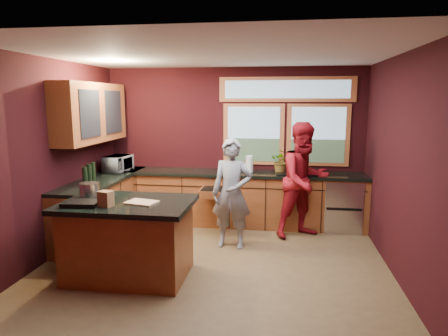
% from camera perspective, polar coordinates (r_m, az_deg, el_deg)
% --- Properties ---
extents(floor, '(4.50, 4.50, 0.00)m').
position_cam_1_polar(floor, '(5.48, -1.26, -13.34)').
color(floor, brown).
rests_on(floor, ground).
extents(room_shell, '(4.52, 4.02, 2.71)m').
position_cam_1_polar(room_shell, '(5.50, -6.95, 6.02)').
color(room_shell, black).
rests_on(room_shell, ground).
extents(back_counter, '(4.50, 0.64, 0.93)m').
position_cam_1_polar(back_counter, '(6.91, 2.71, -4.37)').
color(back_counter, brown).
rests_on(back_counter, floor).
extents(left_counter, '(0.64, 2.30, 0.93)m').
position_cam_1_polar(left_counter, '(6.67, -16.83, -5.28)').
color(left_counter, brown).
rests_on(left_counter, floor).
extents(island, '(1.55, 1.05, 0.95)m').
position_cam_1_polar(island, '(5.07, -13.46, -9.79)').
color(island, brown).
rests_on(island, floor).
extents(person_grey, '(0.62, 0.44, 1.61)m').
position_cam_1_polar(person_grey, '(5.80, 1.12, -3.67)').
color(person_grey, slate).
rests_on(person_grey, floor).
extents(person_red, '(1.11, 1.05, 1.81)m').
position_cam_1_polar(person_red, '(6.35, 11.38, -1.73)').
color(person_red, maroon).
rests_on(person_red, floor).
extents(microwave, '(0.40, 0.54, 0.28)m').
position_cam_1_polar(microwave, '(7.04, -14.91, 0.60)').
color(microwave, '#999999').
rests_on(microwave, left_counter).
extents(potted_plant, '(0.35, 0.31, 0.39)m').
position_cam_1_polar(potted_plant, '(6.80, 8.20, 1.00)').
color(potted_plant, '#999999').
rests_on(potted_plant, back_counter).
extents(paper_towel, '(0.12, 0.12, 0.28)m').
position_cam_1_polar(paper_towel, '(6.78, 3.65, 0.57)').
color(paper_towel, silver).
rests_on(paper_towel, back_counter).
extents(cutting_board, '(0.40, 0.32, 0.02)m').
position_cam_1_polar(cutting_board, '(4.81, -11.69, -4.83)').
color(cutting_board, tan).
rests_on(cutting_board, island).
extents(stock_pot, '(0.24, 0.24, 0.18)m').
position_cam_1_polar(stock_pot, '(5.27, -18.67, -2.99)').
color(stock_pot, silver).
rests_on(stock_pot, island).
extents(paper_bag, '(0.18, 0.16, 0.18)m').
position_cam_1_polar(paper_bag, '(4.75, -16.53, -4.25)').
color(paper_bag, brown).
rests_on(paper_bag, island).
extents(black_tray, '(0.43, 0.32, 0.05)m').
position_cam_1_polar(black_tray, '(4.89, -19.69, -4.79)').
color(black_tray, black).
rests_on(black_tray, island).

